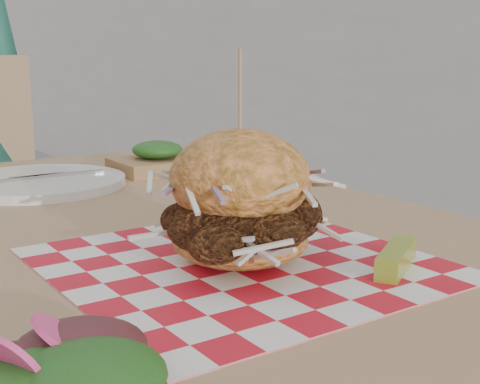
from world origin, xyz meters
The scene contains 7 objects.
patio_table centered at (0.32, -0.19, 0.67)m, with size 0.80×1.20×0.75m.
paper_liner centered at (0.36, -0.36, 0.75)m, with size 0.36×0.36×0.00m, color red.
sandwich centered at (0.36, -0.36, 0.81)m, with size 0.19×0.19×0.21m.
pickle_spear centered at (0.47, -0.47, 0.76)m, with size 0.10×0.02×0.02m, color #ABAD32.
side_salad centered at (0.11, -0.53, 0.76)m, with size 0.14×0.13×0.05m.
place_setting centered at (0.32, 0.14, 0.76)m, with size 0.27×0.27×0.02m.
kraft_tray centered at (0.53, 0.15, 0.77)m, with size 0.15×0.12×0.06m.
Camera 1 is at (-0.01, -0.90, 0.96)m, focal length 50.00 mm.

